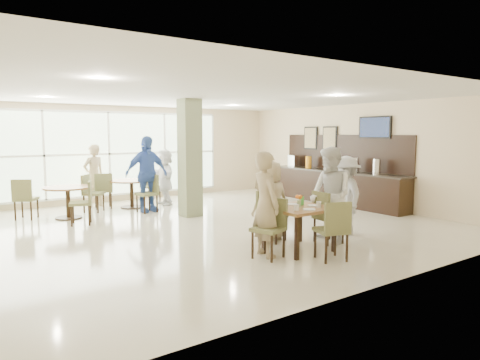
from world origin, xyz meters
TOP-DOWN VIEW (x-y plane):
  - ground at (0.00, 0.00)m, footprint 10.00×10.00m
  - room_shell at (0.00, 0.00)m, footprint 10.00×10.00m
  - window_bank at (-0.50, 4.46)m, footprint 7.00×0.04m
  - column at (0.40, 1.20)m, footprint 0.45×0.45m
  - main_table at (0.46, -2.59)m, footprint 1.00×1.00m
  - round_table_left at (-2.11, 2.56)m, footprint 1.11×1.11m
  - round_table_right at (-0.35, 3.13)m, footprint 1.12×1.12m
  - chairs_main_table at (0.49, -2.59)m, footprint 2.04×2.01m
  - chairs_table_left at (-2.12, 2.59)m, footprint 2.19×2.01m
  - chairs_table_right at (-0.31, 3.09)m, footprint 1.95×1.89m
  - tabletop_clutter at (0.46, -2.64)m, footprint 0.68×0.75m
  - buffet_counter at (4.70, 0.51)m, footprint 0.64×4.70m
  - wall_tv at (4.94, -0.60)m, footprint 0.06×1.00m
  - framed_art_a at (4.95, 1.00)m, footprint 0.05×0.55m
  - framed_art_b at (4.95, 1.80)m, footprint 0.05×0.55m
  - teen_left at (-0.22, -2.54)m, footprint 0.47×0.66m
  - teen_far at (0.52, -1.75)m, footprint 0.77×0.49m
  - teen_right at (1.25, -2.55)m, footprint 0.85×0.99m
  - teen_standing at (2.04, -2.22)m, footprint 0.96×1.15m
  - adult_a at (-0.25, 2.31)m, footprint 1.17×0.72m
  - adult_b at (0.60, 3.09)m, footprint 0.78×1.50m
  - adult_standing at (-1.15, 3.80)m, footprint 0.72×0.59m

SIDE VIEW (x-z plane):
  - ground at x=0.00m, z-range 0.00..0.00m
  - chairs_main_table at x=0.49m, z-range 0.00..0.95m
  - chairs_table_left at x=-2.12m, z-range 0.00..0.95m
  - chairs_table_right at x=-0.31m, z-range 0.00..0.95m
  - buffet_counter at x=4.70m, z-range -0.42..1.53m
  - round_table_left at x=-2.11m, z-range 0.20..0.95m
  - round_table_right at x=-0.35m, z-range 0.20..0.95m
  - main_table at x=0.46m, z-range 0.29..1.04m
  - teen_far at x=0.52m, z-range 0.00..1.49m
  - teen_standing at x=2.04m, z-range 0.00..1.55m
  - adult_b at x=0.60m, z-range 0.00..1.56m
  - tabletop_clutter at x=0.46m, z-range 0.71..0.91m
  - adult_standing at x=-1.15m, z-range 0.00..1.70m
  - teen_left at x=-0.22m, z-range 0.00..1.70m
  - teen_right at x=1.25m, z-range 0.00..1.75m
  - adult_a at x=-0.25m, z-range 0.00..1.93m
  - window_bank at x=-0.50m, z-range -2.10..4.90m
  - column at x=0.40m, z-range 0.00..2.80m
  - room_shell at x=0.00m, z-range -3.30..6.70m
  - framed_art_a at x=4.95m, z-range 1.50..2.20m
  - framed_art_b at x=4.95m, z-range 1.50..2.20m
  - wall_tv at x=4.94m, z-range 1.86..2.44m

